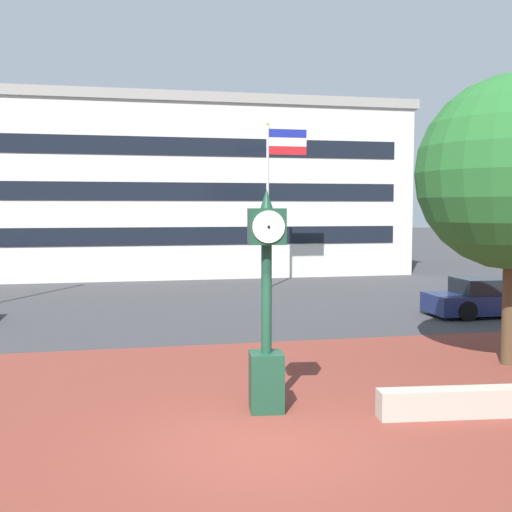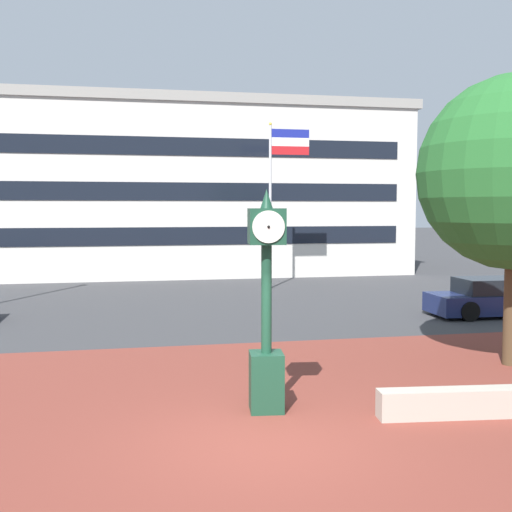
{
  "view_description": "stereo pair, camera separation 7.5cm",
  "coord_description": "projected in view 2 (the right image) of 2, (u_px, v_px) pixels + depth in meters",
  "views": [
    {
      "loc": [
        -2.02,
        -9.18,
        3.62
      ],
      "look_at": [
        0.23,
        1.62,
        2.78
      ],
      "focal_mm": 44.08,
      "sensor_mm": 36.0,
      "label": 1
    },
    {
      "loc": [
        -1.95,
        -9.2,
        3.62
      ],
      "look_at": [
        0.23,
        1.62,
        2.78
      ],
      "focal_mm": 44.08,
      "sensor_mm": 36.0,
      "label": 2
    }
  ],
  "objects": [
    {
      "name": "ground_plane",
      "position": [
        262.0,
        444.0,
        9.65
      ],
      "size": [
        200.0,
        200.0,
        0.0
      ],
      "primitive_type": "plane",
      "color": "#38383A"
    },
    {
      "name": "plaza_brick_paving",
      "position": [
        244.0,
        411.0,
        11.19
      ],
      "size": [
        44.0,
        11.16,
        0.01
      ],
      "primitive_type": "cube",
      "color": "brown",
      "rests_on": "ground"
    },
    {
      "name": "planter_wall",
      "position": [
        469.0,
        403.0,
        10.89
      ],
      "size": [
        3.22,
        0.73,
        0.5
      ],
      "primitive_type": "cube",
      "rotation": [
        0.0,
        0.0,
        -0.1
      ],
      "color": "#ADA393",
      "rests_on": "ground"
    },
    {
      "name": "street_clock",
      "position": [
        266.0,
        313.0,
        11.11
      ],
      "size": [
        0.69,
        0.74,
        3.96
      ],
      "rotation": [
        0.0,
        0.0,
        -0.11
      ],
      "color": "#19422D",
      "rests_on": "ground"
    },
    {
      "name": "car_street_near",
      "position": [
        493.0,
        299.0,
        21.14
      ],
      "size": [
        4.42,
        1.91,
        1.28
      ],
      "rotation": [
        0.0,
        0.0,
        4.69
      ],
      "color": "navy",
      "rests_on": "ground"
    },
    {
      "name": "flagpole_primary",
      "position": [
        276.0,
        186.0,
        28.15
      ],
      "size": [
        1.86,
        0.14,
        7.43
      ],
      "color": "silver",
      "rests_on": "ground"
    },
    {
      "name": "civic_building",
      "position": [
        194.0,
        190.0,
        37.4
      ],
      "size": [
        23.14,
        12.25,
        9.41
      ],
      "color": "beige",
      "rests_on": "ground"
    }
  ]
}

